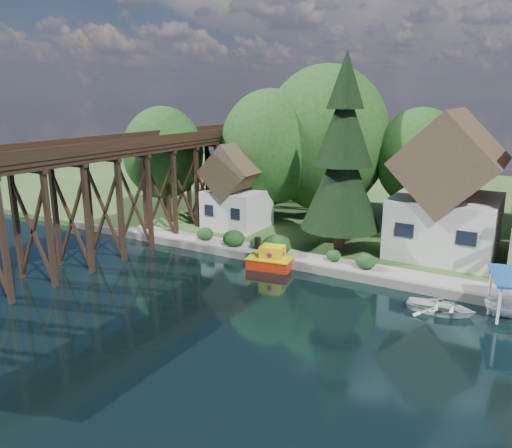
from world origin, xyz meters
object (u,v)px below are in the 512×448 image
object	(u,v)px
trestle_bridge	(122,186)
tugboat	(270,260)
conifer	(343,158)
boat_white_a	(441,306)
house_left	(448,194)
shed	(237,192)

from	to	relation	value
trestle_bridge	tugboat	distance (m)	13.48
conifer	boat_white_a	xyz separation A→B (m)	(9.02, -6.88, -7.39)
trestle_bridge	house_left	xyz separation A→B (m)	(23.00, 10.83, -0.21)
boat_white_a	tugboat	bearing A→B (deg)	79.69
shed	house_left	bearing A→B (deg)	4.77
shed	tugboat	bearing A→B (deg)	-44.43
house_left	tugboat	xyz separation A→B (m)	(-10.50, -8.85, -4.43)
trestle_bridge	boat_white_a	world-z (taller)	trestle_bridge
tugboat	boat_white_a	bearing A→B (deg)	-7.36
shed	tugboat	world-z (taller)	shed
house_left	conifer	world-z (taller)	conifer
house_left	trestle_bridge	bearing A→B (deg)	-154.79
house_left	shed	distance (m)	18.11
shed	tugboat	xyz separation A→B (m)	(7.50, -7.35, -3.12)
shed	tugboat	distance (m)	10.96
conifer	house_left	bearing A→B (deg)	26.40
trestle_bridge	conifer	xyz separation A→B (m)	(15.82, 7.26, 2.45)
house_left	shed	size ratio (longest dim) A/B	1.40
house_left	boat_white_a	world-z (taller)	house_left
boat_white_a	shed	bearing A→B (deg)	62.78
trestle_bridge	tugboat	xyz separation A→B (m)	(12.50, 1.98, -4.64)
house_left	boat_white_a	distance (m)	11.62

